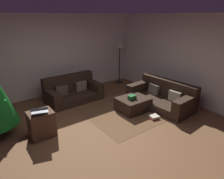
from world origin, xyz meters
TOP-DOWN VIEW (x-y plane):
  - ground_plane at (0.00, 0.00)m, footprint 6.40×6.40m
  - rear_partition at (0.00, 3.14)m, footprint 6.40×0.12m
  - corner_partition at (3.14, 0.00)m, footprint 0.12×6.40m
  - couch_left at (0.31, 2.26)m, footprint 1.71×0.98m
  - couch_right at (2.26, 0.27)m, footprint 1.11×1.93m
  - ottoman at (1.34, 0.54)m, footprint 0.84×0.70m
  - gift_box at (1.26, 0.50)m, footprint 0.22×0.15m
  - tv_remote at (1.33, 0.41)m, footprint 0.12×0.16m
  - side_table at (-1.14, 0.78)m, footprint 0.52×0.44m
  - laptop at (-1.15, 0.73)m, footprint 0.43×0.44m
  - book_stack at (1.46, -0.16)m, footprint 0.27×0.25m
  - corner_lamp at (2.58, 2.74)m, footprint 0.36×0.36m
  - area_rug at (1.34, 0.54)m, footprint 2.60×2.00m

SIDE VIEW (x-z plane):
  - ground_plane at x=0.00m, z-range 0.00..0.00m
  - area_rug at x=1.34m, z-range 0.00..0.01m
  - book_stack at x=1.46m, z-range 0.00..0.08m
  - ottoman at x=1.34m, z-range 0.00..0.37m
  - couch_right at x=2.26m, z-range -0.10..0.64m
  - couch_left at x=0.31m, z-range -0.10..0.66m
  - side_table at x=-1.14m, z-range 0.00..0.58m
  - tv_remote at x=1.33m, z-range 0.37..0.40m
  - gift_box at x=1.26m, z-range 0.37..0.48m
  - laptop at x=-1.15m, z-range 0.56..0.72m
  - rear_partition at x=0.00m, z-range 0.00..2.60m
  - corner_partition at x=3.14m, z-range 0.00..2.60m
  - corner_lamp at x=2.58m, z-range 0.58..2.22m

